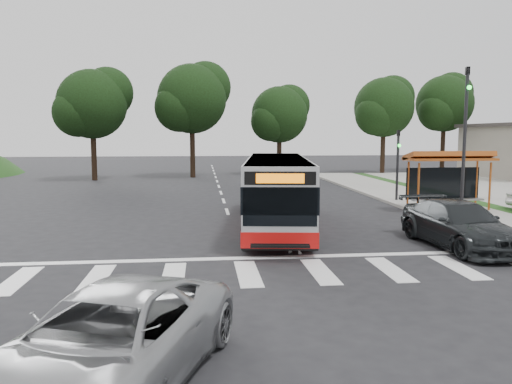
{
  "coord_description": "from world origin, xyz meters",
  "views": [
    {
      "loc": [
        -1.21,
        -18.13,
        3.76
      ],
      "look_at": [
        0.81,
        0.43,
        1.6
      ],
      "focal_mm": 35.0,
      "sensor_mm": 36.0,
      "label": 1
    }
  ],
  "objects": [
    {
      "name": "ground",
      "position": [
        0.0,
        0.0,
        0.0
      ],
      "size": [
        140.0,
        140.0,
        0.0
      ],
      "primitive_type": "plane",
      "color": "black",
      "rests_on": "ground"
    },
    {
      "name": "sidewalk_east",
      "position": [
        11.0,
        8.0,
        0.06
      ],
      "size": [
        4.0,
        40.0,
        0.12
      ],
      "primitive_type": "cube",
      "color": "gray",
      "rests_on": "ground"
    },
    {
      "name": "curb_east",
      "position": [
        9.0,
        8.0,
        0.07
      ],
      "size": [
        0.3,
        40.0,
        0.15
      ],
      "primitive_type": "cube",
      "color": "#9E9991",
      "rests_on": "ground"
    },
    {
      "name": "curb_east_red",
      "position": [
        9.0,
        -2.0,
        0.08
      ],
      "size": [
        0.32,
        6.0,
        0.15
      ],
      "primitive_type": "cube",
      "color": "maroon",
      "rests_on": "ground"
    },
    {
      "name": "crosswalk_ladder",
      "position": [
        0.0,
        -5.0,
        0.01
      ],
      "size": [
        18.0,
        2.6,
        0.01
      ],
      "primitive_type": "cube",
      "color": "silver",
      "rests_on": "ground"
    },
    {
      "name": "bus_shelter",
      "position": [
        10.8,
        5.1,
        2.35
      ],
      "size": [
        4.2,
        1.6,
        2.86
      ],
      "color": "#A34D1B",
      "rests_on": "sidewalk_east"
    },
    {
      "name": "traffic_signal_ne_tall",
      "position": [
        9.6,
        1.49,
        3.88
      ],
      "size": [
        0.18,
        0.37,
        6.5
      ],
      "color": "black",
      "rests_on": "ground"
    },
    {
      "name": "traffic_signal_ne_short",
      "position": [
        9.6,
        8.49,
        2.48
      ],
      "size": [
        0.18,
        0.37,
        4.0
      ],
      "color": "black",
      "rests_on": "ground"
    },
    {
      "name": "tree_ne_a",
      "position": [
        16.08,
        28.06,
        6.39
      ],
      "size": [
        6.16,
        5.74,
        9.3
      ],
      "color": "black",
      "rests_on": "parking_lot"
    },
    {
      "name": "tree_ne_b",
      "position": [
        23.08,
        30.06,
        6.92
      ],
      "size": [
        6.16,
        5.74,
        10.02
      ],
      "color": "black",
      "rests_on": "ground"
    },
    {
      "name": "tree_north_a",
      "position": [
        -1.92,
        26.07,
        6.92
      ],
      "size": [
        6.6,
        6.15,
        10.17
      ],
      "color": "black",
      "rests_on": "ground"
    },
    {
      "name": "tree_north_b",
      "position": [
        6.07,
        28.06,
        5.66
      ],
      "size": [
        5.72,
        5.33,
        8.43
      ],
      "color": "black",
      "rests_on": "ground"
    },
    {
      "name": "tree_north_c",
      "position": [
        -9.92,
        24.06,
        6.29
      ],
      "size": [
        6.16,
        5.74,
        9.3
      ],
      "color": "black",
      "rests_on": "ground"
    },
    {
      "name": "transit_bus",
      "position": [
        1.84,
        1.92,
        1.4
      ],
      "size": [
        3.77,
        11.05,
        2.8
      ],
      "primitive_type": null,
      "rotation": [
        0.0,
        0.0,
        -0.13
      ],
      "color": "#B6B9BB",
      "rests_on": "ground"
    },
    {
      "name": "pedestrian",
      "position": [
        1.69,
        -2.81,
        0.9
      ],
      "size": [
        0.79,
        0.69,
        1.81
      ],
      "primitive_type": "imported",
      "rotation": [
        0.0,
        0.0,
        2.66
      ],
      "color": "silver",
      "rests_on": "ground"
    },
    {
      "name": "dark_sedan",
      "position": [
        7.33,
        -2.54,
        0.77
      ],
      "size": [
        2.54,
        5.43,
        1.53
      ],
      "primitive_type": "imported",
      "rotation": [
        0.0,
        0.0,
        0.08
      ],
      "color": "black",
      "rests_on": "ground"
    },
    {
      "name": "silver_suv_south",
      "position": [
        -2.59,
        -10.94,
        0.73
      ],
      "size": [
        4.13,
        5.8,
        1.47
      ],
      "primitive_type": "imported",
      "rotation": [
        0.0,
        0.0,
        -0.36
      ],
      "color": "#9A9B9E",
      "rests_on": "ground"
    }
  ]
}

